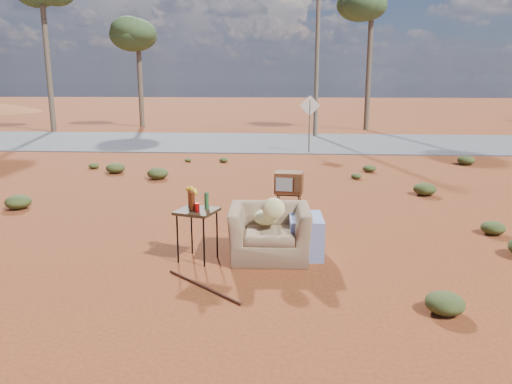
{
  "coord_description": "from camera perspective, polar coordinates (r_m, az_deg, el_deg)",
  "views": [
    {
      "loc": [
        0.73,
        -7.27,
        2.8
      ],
      "look_at": [
        0.15,
        1.49,
        0.8
      ],
      "focal_mm": 35.0,
      "sensor_mm": 36.0,
      "label": 1
    }
  ],
  "objects": [
    {
      "name": "armchair",
      "position": [
        7.95,
        2.35,
        -3.86
      ],
      "size": [
        1.51,
        1.0,
        1.1
      ],
      "rotation": [
        0.0,
        0.0,
        0.04
      ],
      "color": "brown",
      "rests_on": "ground"
    },
    {
      "name": "eucalyptus_center",
      "position": [
        28.82,
        13.09,
        19.75
      ],
      "size": [
        3.2,
        3.2,
        7.6
      ],
      "color": "brown",
      "rests_on": "ground"
    },
    {
      "name": "tv_unit",
      "position": [
        10.37,
        3.79,
        1.02
      ],
      "size": [
        0.61,
        0.52,
        0.92
      ],
      "rotation": [
        0.0,
        0.0,
        -0.1
      ],
      "color": "black",
      "rests_on": "ground"
    },
    {
      "name": "utility_pole_center",
      "position": [
        24.83,
        7.01,
        15.85
      ],
      "size": [
        1.4,
        0.2,
        8.0
      ],
      "color": "brown",
      "rests_on": "ground"
    },
    {
      "name": "eucalyptus_near_left",
      "position": [
        30.65,
        -13.37,
        17.46
      ],
      "size": [
        3.2,
        3.2,
        6.6
      ],
      "color": "brown",
      "rests_on": "ground"
    },
    {
      "name": "side_table",
      "position": [
        7.81,
        -6.91,
        -1.77
      ],
      "size": [
        0.71,
        0.71,
        1.14
      ],
      "rotation": [
        0.0,
        0.0,
        -0.31
      ],
      "color": "#342313",
      "rests_on": "ground"
    },
    {
      "name": "rusty_bar",
      "position": [
        6.99,
        -6.05,
        -10.67
      ],
      "size": [
        1.17,
        1.06,
        0.04
      ],
      "primitive_type": "cylinder",
      "rotation": [
        0.0,
        1.57,
        -0.73
      ],
      "color": "#501F15",
      "rests_on": "ground"
    },
    {
      "name": "ground",
      "position": [
        7.82,
        -1.81,
        -8.15
      ],
      "size": [
        140.0,
        140.0,
        0.0
      ],
      "primitive_type": "plane",
      "color": "brown",
      "rests_on": "ground"
    },
    {
      "name": "highway",
      "position": [
        22.45,
        1.93,
        5.71
      ],
      "size": [
        140.0,
        7.0,
        0.04
      ],
      "primitive_type": "cube",
      "color": "#565659",
      "rests_on": "ground"
    },
    {
      "name": "scrub_patch",
      "position": [
        12.07,
        -3.68,
        0.08
      ],
      "size": [
        17.49,
        8.07,
        0.33
      ],
      "color": "#404A20",
      "rests_on": "ground"
    },
    {
      "name": "road_sign",
      "position": [
        19.32,
        6.16,
        8.91
      ],
      "size": [
        0.78,
        0.06,
        2.19
      ],
      "color": "brown",
      "rests_on": "ground"
    }
  ]
}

